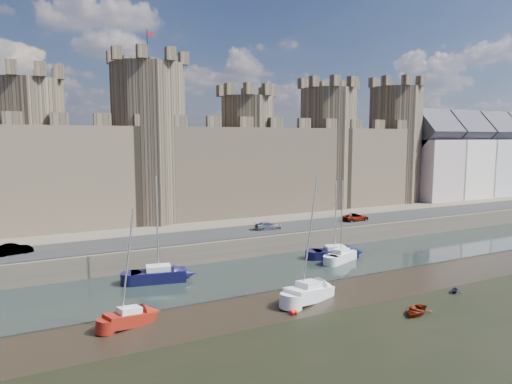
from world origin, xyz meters
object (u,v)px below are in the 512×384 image
sailboat_3 (335,252)px  sailboat_5 (309,292)px  car_2 (269,226)px  car_3 (355,217)px  sailboat_1 (158,274)px  car_1 (13,249)px  sailboat_4 (130,317)px  sailboat_2 (341,255)px

sailboat_3 → sailboat_5: sailboat_5 is taller
car_2 → car_3: 14.65m
car_2 → sailboat_1: 19.19m
car_1 → sailboat_1: sailboat_1 is taller
car_2 → car_3: size_ratio=0.90×
car_3 → sailboat_4: bearing=114.7°
sailboat_2 → sailboat_3: 1.77m
car_2 → sailboat_2: size_ratio=0.39×
car_1 → car_2: 30.60m
car_2 → car_3: bearing=-83.7°
sailboat_4 → sailboat_5: 16.01m
sailboat_3 → sailboat_1: bearing=-167.0°
sailboat_4 → sailboat_5: bearing=-24.4°
car_2 → sailboat_1: size_ratio=0.35×
sailboat_4 → sailboat_5: size_ratio=0.82×
sailboat_1 → car_3: bearing=25.0°
car_1 → car_3: (45.25, -0.66, -0.03)m
car_1 → sailboat_4: bearing=-170.3°
car_3 → sailboat_2: size_ratio=0.43×
sailboat_1 → sailboat_2: 21.82m
car_1 → sailboat_3: (35.42, -8.90, -2.36)m
car_3 → sailboat_4: sailboat_4 is taller
car_1 → sailboat_1: (13.32, -8.51, -2.27)m
sailboat_2 → sailboat_1: bearing=152.7°
sailboat_2 → car_2: bearing=91.9°
car_3 → sailboat_5: 28.52m
car_1 → car_2: bearing=-106.0°
car_3 → sailboat_1: sailboat_1 is taller
sailboat_1 → sailboat_2: bearing=5.6°
sailboat_2 → sailboat_4: 27.67m
sailboat_2 → sailboat_5: bearing=-160.7°
car_3 → sailboat_1: bearing=103.0°
car_3 → sailboat_3: size_ratio=0.44×
sailboat_1 → sailboat_4: 10.84m
sailboat_1 → sailboat_5: bearing=-34.8°
car_1 → sailboat_2: (35.04, -10.63, -2.32)m
car_2 → sailboat_3: sailboat_3 is taller
car_1 → sailboat_4: size_ratio=0.40×
sailboat_2 → sailboat_4: size_ratio=1.04×
car_2 → sailboat_5: sailboat_5 is taller
sailboat_3 → sailboat_4: (-26.99, -9.29, -0.05)m
car_3 → sailboat_4: size_ratio=0.45×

